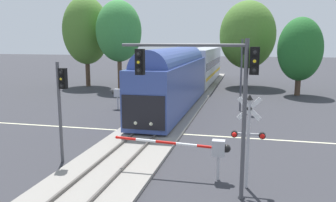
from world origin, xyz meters
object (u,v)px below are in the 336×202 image
(oak_far_right, at_px, (300,49))
(oak_behind_train, at_px, (119,31))
(crossing_signal_mast, at_px, (248,132))
(crossing_gate_far, at_px, (124,93))
(pine_left_background, at_px, (86,31))
(commuter_train, at_px, (191,70))
(traffic_signal_near_right, at_px, (209,79))
(elm_centre_background, at_px, (248,35))
(crossing_gate_near, at_px, (206,148))
(traffic_signal_far_side, at_px, (243,63))
(traffic_signal_median, at_px, (61,96))

(oak_far_right, xyz_separation_m, oak_behind_train, (-20.77, -0.55, 2.03))
(crossing_signal_mast, relative_size, crossing_gate_far, 0.69)
(pine_left_background, bearing_deg, crossing_gate_far, -53.37)
(commuter_train, height_order, oak_far_right, oak_far_right)
(commuter_train, distance_m, traffic_signal_near_right, 25.72)
(crossing_gate_far, height_order, pine_left_background, pine_left_background)
(crossing_gate_far, height_order, elm_centre_background, elm_centre_background)
(crossing_signal_mast, height_order, oak_far_right, oak_far_right)
(crossing_gate_near, distance_m, elm_centre_background, 32.26)
(traffic_signal_near_right, relative_size, oak_far_right, 0.72)
(traffic_signal_near_right, bearing_deg, oak_behind_train, 117.37)
(traffic_signal_far_side, relative_size, pine_left_background, 0.53)
(traffic_signal_median, bearing_deg, oak_behind_train, 104.72)
(crossing_signal_mast, xyz_separation_m, crossing_gate_far, (-10.73, 14.50, -0.99))
(crossing_signal_mast, bearing_deg, traffic_signal_far_side, 91.93)
(traffic_signal_far_side, relative_size, traffic_signal_near_right, 1.00)
(commuter_train, bearing_deg, crossing_gate_near, -79.08)
(crossing_gate_far, xyz_separation_m, traffic_signal_near_right, (9.21, -15.63, 3.24))
(crossing_gate_far, relative_size, elm_centre_background, 0.52)
(crossing_signal_mast, distance_m, traffic_signal_near_right, 2.94)
(commuter_train, relative_size, oak_behind_train, 3.65)
(commuter_train, xyz_separation_m, crossing_gate_near, (4.53, -23.47, -1.39))
(commuter_train, relative_size, traffic_signal_near_right, 6.41)
(crossing_signal_mast, bearing_deg, crossing_gate_far, 126.49)
(traffic_signal_median, bearing_deg, oak_far_right, 60.58)
(commuter_train, xyz_separation_m, traffic_signal_median, (-2.64, -23.06, 0.60))
(elm_centre_background, relative_size, oak_far_right, 1.29)
(crossing_gate_far, distance_m, traffic_signal_median, 13.75)
(crossing_gate_far, bearing_deg, crossing_gate_near, -57.17)
(traffic_signal_median, distance_m, oak_far_right, 29.09)
(crossing_signal_mast, bearing_deg, oak_behind_train, 120.93)
(crossing_gate_far, xyz_separation_m, traffic_signal_median, (1.79, -13.49, 1.97))
(crossing_gate_far, bearing_deg, pine_left_background, 126.63)
(elm_centre_background, bearing_deg, crossing_gate_far, -120.08)
(traffic_signal_far_side, distance_m, pine_left_background, 23.87)
(commuter_train, height_order, traffic_signal_median, commuter_train)
(traffic_signal_median, xyz_separation_m, oak_far_right, (14.26, 25.29, 1.68))
(commuter_train, bearing_deg, traffic_signal_median, -96.53)
(elm_centre_background, bearing_deg, commuter_train, -125.46)
(commuter_train, bearing_deg, traffic_signal_far_side, -54.37)
(oak_far_right, bearing_deg, crossing_signal_mast, -101.46)
(crossing_gate_near, xyz_separation_m, crossing_signal_mast, (1.76, -0.61, 1.01))
(crossing_gate_far, bearing_deg, oak_far_right, 36.32)
(crossing_gate_near, xyz_separation_m, traffic_signal_far_side, (1.22, 15.45, 2.71))
(commuter_train, relative_size, elm_centre_background, 3.56)
(traffic_signal_near_right, height_order, oak_far_right, oak_far_right)
(oak_behind_train, bearing_deg, crossing_gate_near, -61.47)
(crossing_gate_far, height_order, traffic_signal_near_right, traffic_signal_near_right)
(crossing_gate_near, height_order, elm_centre_background, elm_centre_background)
(traffic_signal_median, bearing_deg, traffic_signal_far_side, 60.84)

